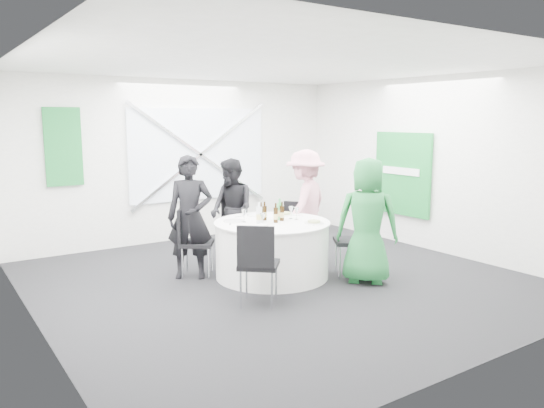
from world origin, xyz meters
TOP-DOWN VIEW (x-y plane):
  - floor at (0.00, 0.00)m, footprint 6.00×6.00m
  - ceiling at (0.00, 0.00)m, footprint 6.00×6.00m
  - wall_back at (0.00, 3.00)m, footprint 6.00×0.00m
  - wall_front at (0.00, -3.00)m, footprint 6.00×0.00m
  - wall_left at (-3.00, 0.00)m, footprint 0.00×6.00m
  - wall_right at (3.00, 0.00)m, footprint 0.00×6.00m
  - window_panel at (0.30, 2.96)m, footprint 2.60×0.03m
  - window_brace_a at (0.30, 2.92)m, footprint 2.63×0.05m
  - window_brace_b at (0.30, 2.92)m, footprint 2.63×0.05m
  - green_banner at (-2.00, 2.95)m, footprint 0.55×0.04m
  - green_sign at (2.94, 0.60)m, footprint 0.05×1.20m
  - banquet_table at (0.00, 0.20)m, footprint 1.56×1.56m
  - chair_back at (0.15, 1.41)m, footprint 0.47×0.48m
  - chair_back_left at (-0.90, 0.84)m, footprint 0.60×0.59m
  - chair_back_right at (0.85, 0.87)m, footprint 0.55×0.55m
  - chair_front_right at (0.98, -0.44)m, footprint 0.63×0.63m
  - chair_front_left at (-0.80, -0.69)m, footprint 0.62×0.62m
  - person_man_back_left at (-0.93, 0.78)m, footprint 0.72×0.66m
  - person_man_back at (-0.00, 1.28)m, footprint 0.41×0.75m
  - person_woman_pink at (0.98, 0.75)m, footprint 1.18×0.96m
  - person_woman_green at (0.89, -0.69)m, footprint 0.94×0.94m
  - plate_back at (0.08, 0.70)m, footprint 0.29×0.29m
  - plate_back_left at (-0.42, 0.50)m, footprint 0.28×0.28m
  - plate_back_right at (0.43, 0.51)m, footprint 0.26×0.26m
  - plate_front_right at (0.39, -0.21)m, footprint 0.26×0.26m
  - plate_front_left at (-0.44, -0.18)m, footprint 0.27×0.27m
  - napkin at (-0.42, -0.16)m, footprint 0.20×0.16m
  - beer_bottle_a at (-0.13, 0.27)m, footprint 0.06×0.06m
  - beer_bottle_b at (-0.02, 0.34)m, footprint 0.06×0.06m
  - beer_bottle_c at (0.15, 0.18)m, footprint 0.06×0.06m
  - beer_bottle_d at (0.00, 0.11)m, footprint 0.06×0.06m
  - green_water_bottle at (0.16, 0.25)m, footprint 0.08×0.08m
  - clear_water_bottle at (-0.20, 0.20)m, footprint 0.08×0.08m
  - wine_glass_a at (-0.33, 0.38)m, footprint 0.07×0.07m
  - wine_glass_b at (0.35, 0.24)m, footprint 0.07×0.07m
  - wine_glass_c at (-0.27, 0.00)m, footprint 0.07×0.07m
  - wine_glass_d at (0.37, 0.15)m, footprint 0.07×0.07m
  - fork_a at (0.14, 0.76)m, footprint 0.15×0.02m
  - knife_a at (-0.18, 0.75)m, footprint 0.15×0.02m
  - fork_b at (0.34, -0.26)m, footprint 0.10×0.13m
  - knife_b at (0.52, -0.04)m, footprint 0.11×0.12m
  - fork_c at (-0.42, 0.59)m, footprint 0.08×0.14m
  - knife_c at (-0.55, 0.36)m, footprint 0.09×0.13m
  - fork_d at (0.55, 0.37)m, footprint 0.10×0.13m
  - knife_d at (0.38, 0.63)m, footprint 0.09×0.14m

SIDE VIEW (x-z plane):
  - floor at x=0.00m, z-range 0.00..0.00m
  - banquet_table at x=0.00m, z-range 0.00..0.76m
  - chair_back_right at x=0.85m, z-range 0.07..0.93m
  - chair_back at x=0.15m, z-range 0.08..1.01m
  - chair_back_left at x=-0.90m, z-range 0.08..1.02m
  - chair_front_left at x=-0.80m, z-range 0.08..1.05m
  - chair_front_right at x=0.98m, z-range 0.09..1.09m
  - fork_a at x=0.14m, z-range 0.76..0.77m
  - knife_a at x=-0.18m, z-range 0.76..0.77m
  - fork_b at x=0.34m, z-range 0.76..0.77m
  - knife_b at x=0.52m, z-range 0.76..0.77m
  - fork_c at x=-0.42m, z-range 0.76..0.77m
  - knife_c at x=-0.55m, z-range 0.76..0.77m
  - fork_d at x=0.55m, z-range 0.76..0.77m
  - knife_d at x=0.38m, z-range 0.76..0.77m
  - plate_back at x=0.08m, z-range 0.76..0.77m
  - plate_back_left at x=-0.42m, z-range 0.76..0.77m
  - plate_front_left at x=-0.44m, z-range 0.76..0.77m
  - person_man_back at x=0.00m, z-range 0.00..1.54m
  - plate_front_right at x=0.39m, z-range 0.76..0.80m
  - plate_back_right at x=0.43m, z-range 0.76..0.80m
  - napkin at x=-0.42m, z-range 0.78..0.82m
  - person_woman_green at x=0.89m, z-range 0.00..1.64m
  - person_man_back_left at x=-0.93m, z-range 0.00..1.66m
  - person_woman_pink at x=0.98m, z-range 0.00..1.67m
  - beer_bottle_b at x=-0.02m, z-range 0.73..0.98m
  - beer_bottle_c at x=0.15m, z-range 0.73..0.99m
  - beer_bottle_d at x=0.00m, z-range 0.73..0.99m
  - beer_bottle_a at x=-0.13m, z-range 0.73..0.99m
  - clear_water_bottle at x=-0.20m, z-range 0.73..1.01m
  - green_water_bottle at x=0.16m, z-range 0.73..1.02m
  - wine_glass_a at x=-0.33m, z-range 0.80..0.97m
  - wine_glass_b at x=0.35m, z-range 0.80..0.97m
  - wine_glass_c at x=-0.27m, z-range 0.80..0.97m
  - wine_glass_d at x=0.37m, z-range 0.80..0.97m
  - green_sign at x=2.94m, z-range 0.50..1.90m
  - wall_back at x=0.00m, z-range -1.60..4.40m
  - wall_front at x=0.00m, z-range -1.60..4.40m
  - wall_left at x=-3.00m, z-range -1.60..4.40m
  - wall_right at x=3.00m, z-range -1.60..4.40m
  - window_panel at x=0.30m, z-range 0.70..2.30m
  - window_brace_a at x=0.30m, z-range 0.58..2.42m
  - window_brace_b at x=0.30m, z-range 0.58..2.42m
  - green_banner at x=-2.00m, z-range 1.10..2.30m
  - ceiling at x=0.00m, z-range 2.80..2.80m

